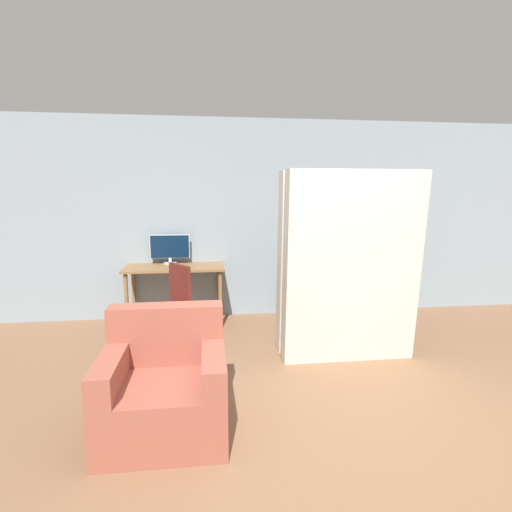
{
  "coord_description": "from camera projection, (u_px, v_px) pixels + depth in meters",
  "views": [
    {
      "loc": [
        -0.91,
        -2.32,
        1.66
      ],
      "look_at": [
        -0.39,
        1.73,
        1.05
      ],
      "focal_mm": 28.0,
      "sensor_mm": 36.0,
      "label": 1
    }
  ],
  "objects": [
    {
      "name": "ground_plane",
      "position": [
        348.0,
        450.0,
        2.64
      ],
      "size": [
        16.0,
        16.0,
        0.0
      ],
      "primitive_type": "plane",
      "color": "brown"
    },
    {
      "name": "wall_back",
      "position": [
        271.0,
        219.0,
        5.56
      ],
      "size": [
        8.0,
        0.06,
        2.7
      ],
      "color": "gray",
      "rests_on": "ground"
    },
    {
      "name": "desk",
      "position": [
        175.0,
        274.0,
        5.16
      ],
      "size": [
        1.27,
        0.62,
        0.77
      ],
      "color": "brown",
      "rests_on": "ground"
    },
    {
      "name": "monitor",
      "position": [
        170.0,
        248.0,
        5.31
      ],
      "size": [
        0.52,
        0.17,
        0.39
      ],
      "color": "#B7B7BC",
      "rests_on": "desk"
    },
    {
      "name": "office_chair",
      "position": [
        169.0,
        316.0,
        4.33
      ],
      "size": [
        0.61,
        0.61,
        0.93
      ],
      "color": "#4C4C51",
      "rests_on": "ground"
    },
    {
      "name": "bookshelf",
      "position": [
        355.0,
        260.0,
        5.62
      ],
      "size": [
        0.61,
        0.34,
        1.67
      ],
      "color": "brown",
      "rests_on": "ground"
    },
    {
      "name": "mattress_near",
      "position": [
        352.0,
        268.0,
        3.95
      ],
      "size": [
        1.35,
        0.38,
        1.93
      ],
      "color": "beige",
      "rests_on": "ground"
    },
    {
      "name": "mattress_far",
      "position": [
        342.0,
        263.0,
        4.25
      ],
      "size": [
        1.35,
        0.38,
        1.93
      ],
      "color": "beige",
      "rests_on": "ground"
    },
    {
      "name": "armchair",
      "position": [
        165.0,
        386.0,
        2.85
      ],
      "size": [
        0.85,
        0.8,
        0.85
      ],
      "color": "#934C3D",
      "rests_on": "ground"
    }
  ]
}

